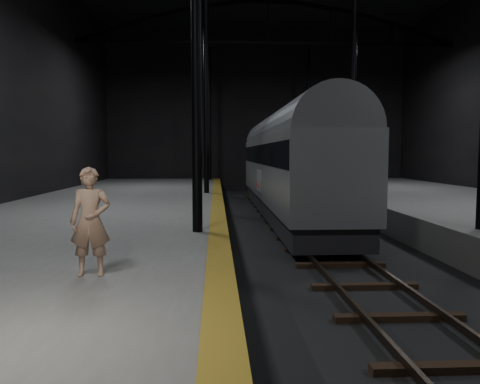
{
  "coord_description": "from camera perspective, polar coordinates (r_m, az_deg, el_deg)",
  "views": [
    {
      "loc": [
        -3.32,
        -16.1,
        3.03
      ],
      "look_at": [
        -2.67,
        -3.65,
        2.0
      ],
      "focal_mm": 35.0,
      "sensor_mm": 36.0,
      "label": 1
    }
  ],
  "objects": [
    {
      "name": "ground",
      "position": [
        16.72,
        8.58,
        -5.77
      ],
      "size": [
        44.0,
        44.0,
        0.0
      ],
      "primitive_type": "plane",
      "color": "black",
      "rests_on": "ground"
    },
    {
      "name": "platform_left",
      "position": [
        16.83,
        -17.36,
        -4.14
      ],
      "size": [
        9.0,
        43.8,
        1.0
      ],
      "primitive_type": "cube",
      "color": "#595956",
      "rests_on": "ground"
    },
    {
      "name": "tactile_strip",
      "position": [
        16.23,
        -2.7,
        -2.45
      ],
      "size": [
        0.5,
        43.8,
        0.01
      ],
      "primitive_type": "cube",
      "color": "olive",
      "rests_on": "platform_left"
    },
    {
      "name": "track",
      "position": [
        16.71,
        8.58,
        -5.54
      ],
      "size": [
        2.4,
        43.0,
        0.24
      ],
      "color": "#3F3328",
      "rests_on": "ground"
    },
    {
      "name": "train",
      "position": [
        21.86,
        5.78,
        3.96
      ],
      "size": [
        2.76,
        18.41,
        4.92
      ],
      "color": "#A3A7AB",
      "rests_on": "ground"
    },
    {
      "name": "woman",
      "position": [
        8.15,
        -17.76,
        -3.44
      ],
      "size": [
        0.68,
        0.47,
        1.81
      ],
      "primitive_type": "imported",
      "rotation": [
        0.0,
        0.0,
        0.06
      ],
      "color": "#A17B63",
      "rests_on": "platform_left"
    }
  ]
}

